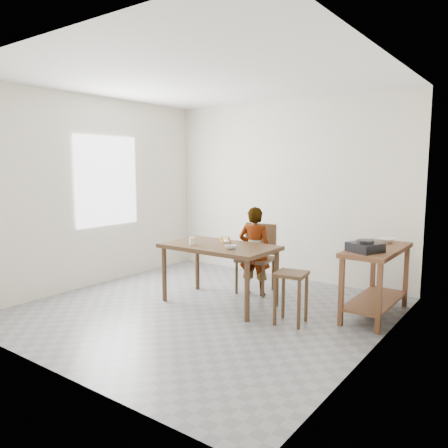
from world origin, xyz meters
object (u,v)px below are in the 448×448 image
Objects in this scene: dining_table at (219,274)px; prep_counter at (376,282)px; child at (255,251)px; dining_chair at (255,259)px; stool at (291,298)px.

prep_counter is (1.72, 0.70, 0.03)m from dining_table.
dining_chair is at bearing -80.18° from child.
dining_chair is (0.09, 0.70, 0.09)m from dining_table.
prep_counter reaches higher than stool.
dining_chair reaches higher than prep_counter.
stool is at bearing -49.56° from dining_chair.
stool is at bearing -130.05° from prep_counter.
prep_counter is 1.30× the size of dining_chair.
stool is (0.96, -0.79, -0.18)m from dining_chair.
stool is (1.05, -0.10, -0.09)m from dining_table.
stool is at bearing -5.30° from dining_table.
dining_table is 1.17× the size of prep_counter.
dining_table is 0.65m from child.
dining_table is at bearing -107.38° from dining_chair.
prep_counter is at bearing 22.15° from dining_table.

